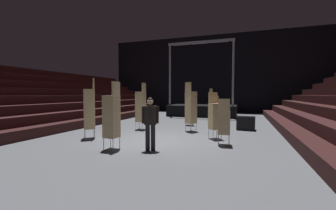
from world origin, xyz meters
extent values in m
cube|color=#515459|center=(0.00, 0.00, -0.05)|extent=(22.00, 30.00, 0.10)
cube|color=black|center=(0.00, 15.00, 4.00)|extent=(22.00, 0.30, 8.00)
cube|color=black|center=(-5.38, 1.00, 0.23)|extent=(0.75, 24.00, 0.45)
cube|color=black|center=(-6.12, 1.00, 0.68)|extent=(0.75, 24.00, 0.45)
cube|color=black|center=(-6.88, 1.00, 1.12)|extent=(0.75, 24.00, 0.45)
cube|color=black|center=(-7.62, 1.00, 1.57)|extent=(0.75, 24.00, 0.45)
cube|color=black|center=(-8.38, 1.00, 2.02)|extent=(0.75, 24.00, 0.45)
cube|color=black|center=(-9.12, 1.00, 2.48)|extent=(0.75, 24.00, 0.45)
cube|color=black|center=(-9.88, 1.00, 2.93)|extent=(0.75, 24.00, 0.45)
cube|color=black|center=(-10.62, 1.00, 3.38)|extent=(0.75, 24.00, 0.45)
cube|color=black|center=(5.38, 1.00, 0.23)|extent=(0.75, 24.00, 0.45)
cube|color=black|center=(6.12, 1.00, 0.68)|extent=(0.75, 24.00, 0.45)
cube|color=black|center=(0.00, 10.54, 0.46)|extent=(5.60, 3.10, 0.93)
cylinder|color=#9EA0A8|center=(-2.55, 9.24, 3.46)|extent=(0.16, 0.16, 5.07)
cylinder|color=#9EA0A8|center=(2.55, 9.24, 3.46)|extent=(0.16, 0.16, 5.07)
cube|color=#9EA0A8|center=(0.00, 9.24, 6.00)|extent=(5.30, 0.20, 0.20)
cylinder|color=black|center=(-2.30, 9.24, 5.78)|extent=(0.18, 0.18, 0.22)
cylinder|color=black|center=(-0.77, 9.24, 5.78)|extent=(0.18, 0.18, 0.22)
cylinder|color=black|center=(0.77, 9.24, 5.78)|extent=(0.18, 0.18, 0.22)
cylinder|color=black|center=(2.30, 9.24, 5.78)|extent=(0.18, 0.18, 0.22)
cylinder|color=black|center=(0.49, -1.50, 0.44)|extent=(0.15, 0.15, 0.87)
cylinder|color=black|center=(0.33, -1.57, 0.44)|extent=(0.15, 0.15, 0.87)
cube|color=silver|center=(0.43, -1.59, 1.18)|extent=(0.21, 0.16, 0.62)
cube|color=black|center=(0.41, -1.54, 1.18)|extent=(0.46, 0.37, 0.62)
cube|color=black|center=(0.46, -1.64, 1.26)|extent=(0.06, 0.03, 0.40)
cylinder|color=black|center=(0.62, -1.44, 1.20)|extent=(0.13, 0.13, 0.57)
cylinder|color=black|center=(0.20, -1.63, 1.20)|extent=(0.13, 0.13, 0.57)
sphere|color=#DBAD89|center=(0.41, -1.54, 1.64)|extent=(0.20, 0.20, 0.20)
sphere|color=black|center=(0.41, -1.54, 1.69)|extent=(0.17, 0.17, 0.17)
cylinder|color=#B2B5BA|center=(2.47, 1.09, 0.20)|extent=(0.02, 0.02, 0.40)
cylinder|color=#B2B5BA|center=(2.17, 0.86, 0.20)|extent=(0.02, 0.02, 0.40)
cylinder|color=#B2B5BA|center=(2.25, 1.39, 0.20)|extent=(0.02, 0.02, 0.40)
cylinder|color=#B2B5BA|center=(1.94, 1.17, 0.20)|extent=(0.02, 0.02, 0.40)
cube|color=tan|center=(2.21, 1.13, 0.44)|extent=(0.61, 0.61, 0.08)
cube|color=tan|center=(2.21, 1.13, 0.53)|extent=(0.61, 0.61, 0.08)
cube|color=tan|center=(2.21, 1.13, 0.61)|extent=(0.61, 0.61, 0.08)
cube|color=tan|center=(2.21, 1.13, 0.70)|extent=(0.61, 0.61, 0.08)
cube|color=tan|center=(2.21, 1.13, 0.78)|extent=(0.61, 0.61, 0.08)
cube|color=tan|center=(2.21, 1.13, 0.87)|extent=(0.61, 0.61, 0.08)
cube|color=tan|center=(2.21, 1.13, 0.95)|extent=(0.61, 0.61, 0.08)
cube|color=tan|center=(2.21, 1.13, 1.04)|extent=(0.61, 0.61, 0.08)
cube|color=tan|center=(2.21, 1.13, 1.12)|extent=(0.61, 0.61, 0.08)
cube|color=tan|center=(2.21, 1.13, 1.21)|extent=(0.61, 0.61, 0.08)
cube|color=tan|center=(2.21, 1.13, 1.29)|extent=(0.61, 0.61, 0.08)
cube|color=tan|center=(2.21, 1.13, 1.38)|extent=(0.61, 0.61, 0.08)
cube|color=tan|center=(2.21, 1.13, 1.46)|extent=(0.61, 0.61, 0.08)
cube|color=tan|center=(2.09, 1.28, 1.73)|extent=(0.36, 0.28, 0.46)
cylinder|color=#B2B5BA|center=(-2.05, 2.14, 0.20)|extent=(0.02, 0.02, 0.40)
cylinder|color=#B2B5BA|center=(-2.04, 2.52, 0.20)|extent=(0.02, 0.02, 0.40)
cylinder|color=#B2B5BA|center=(-1.67, 2.13, 0.20)|extent=(0.02, 0.02, 0.40)
cylinder|color=#B2B5BA|center=(-1.66, 2.51, 0.20)|extent=(0.02, 0.02, 0.40)
cube|color=tan|center=(-1.86, 2.32, 0.44)|extent=(0.46, 0.46, 0.08)
cube|color=tan|center=(-1.86, 2.32, 0.53)|extent=(0.46, 0.46, 0.08)
cube|color=tan|center=(-1.86, 2.32, 0.61)|extent=(0.46, 0.46, 0.08)
cube|color=tan|center=(-1.86, 2.32, 0.70)|extent=(0.46, 0.46, 0.08)
cube|color=tan|center=(-1.86, 2.32, 0.78)|extent=(0.46, 0.46, 0.08)
cube|color=tan|center=(-1.86, 2.32, 0.87)|extent=(0.46, 0.46, 0.08)
cube|color=tan|center=(-1.86, 2.32, 0.95)|extent=(0.46, 0.46, 0.08)
cube|color=tan|center=(-1.86, 2.32, 1.04)|extent=(0.46, 0.46, 0.08)
cube|color=tan|center=(-1.86, 2.32, 1.12)|extent=(0.46, 0.46, 0.08)
cube|color=tan|center=(-1.86, 2.32, 1.21)|extent=(0.46, 0.46, 0.08)
cube|color=tan|center=(-1.86, 2.32, 1.29)|extent=(0.46, 0.46, 0.08)
cube|color=tan|center=(-1.86, 2.32, 1.38)|extent=(0.46, 0.46, 0.08)
cube|color=tan|center=(-1.86, 2.32, 1.46)|extent=(0.46, 0.46, 0.08)
cube|color=tan|center=(-1.86, 2.32, 1.55)|extent=(0.46, 0.46, 0.08)
cube|color=tan|center=(-1.86, 2.32, 1.63)|extent=(0.46, 0.46, 0.08)
cube|color=tan|center=(-1.86, 2.32, 1.72)|extent=(0.46, 0.46, 0.08)
cube|color=tan|center=(-1.86, 2.32, 1.80)|extent=(0.46, 0.46, 0.08)
cube|color=tan|center=(-1.86, 2.32, 1.89)|extent=(0.46, 0.46, 0.08)
cube|color=tan|center=(-1.86, 2.32, 1.97)|extent=(0.46, 0.46, 0.08)
cube|color=tan|center=(-1.66, 2.32, 2.25)|extent=(0.06, 0.41, 0.46)
cylinder|color=#B2B5BA|center=(0.10, 4.46, 0.20)|extent=(0.02, 0.02, 0.40)
cylinder|color=#B2B5BA|center=(0.01, 4.83, 0.20)|extent=(0.02, 0.02, 0.40)
cylinder|color=#B2B5BA|center=(0.47, 4.56, 0.20)|extent=(0.02, 0.02, 0.40)
cylinder|color=#B2B5BA|center=(0.37, 4.93, 0.20)|extent=(0.02, 0.02, 0.40)
cube|color=tan|center=(0.24, 4.69, 0.44)|extent=(0.54, 0.54, 0.08)
cube|color=tan|center=(0.24, 4.69, 0.53)|extent=(0.54, 0.54, 0.08)
cube|color=tan|center=(0.24, 4.69, 0.61)|extent=(0.54, 0.54, 0.08)
cube|color=tan|center=(0.24, 4.69, 0.70)|extent=(0.54, 0.54, 0.08)
cube|color=tan|center=(0.24, 4.69, 0.78)|extent=(0.54, 0.54, 0.08)
cube|color=tan|center=(0.24, 4.69, 0.87)|extent=(0.54, 0.54, 0.08)
cube|color=tan|center=(0.24, 4.69, 0.95)|extent=(0.54, 0.54, 0.08)
cube|color=tan|center=(0.24, 4.69, 1.04)|extent=(0.54, 0.54, 0.08)
cube|color=tan|center=(0.24, 4.69, 1.12)|extent=(0.54, 0.54, 0.08)
cube|color=tan|center=(0.24, 4.69, 1.21)|extent=(0.54, 0.54, 0.08)
cube|color=tan|center=(0.24, 4.69, 1.29)|extent=(0.54, 0.54, 0.08)
cube|color=tan|center=(0.24, 4.69, 1.38)|extent=(0.54, 0.54, 0.08)
cube|color=tan|center=(0.24, 4.69, 1.46)|extent=(0.54, 0.54, 0.08)
cube|color=tan|center=(0.43, 4.74, 1.73)|extent=(0.15, 0.40, 0.46)
cylinder|color=#B2B5BA|center=(-1.11, -1.98, 0.20)|extent=(0.02, 0.02, 0.40)
cylinder|color=#B2B5BA|center=(-1.09, -1.60, 0.20)|extent=(0.02, 0.02, 0.40)
cylinder|color=#B2B5BA|center=(-0.73, -2.00, 0.20)|extent=(0.02, 0.02, 0.40)
cylinder|color=#B2B5BA|center=(-0.71, -1.62, 0.20)|extent=(0.02, 0.02, 0.40)
cube|color=tan|center=(-0.91, -1.80, 0.44)|extent=(0.46, 0.46, 0.08)
cube|color=tan|center=(-0.91, -1.80, 0.53)|extent=(0.46, 0.46, 0.08)
cube|color=tan|center=(-0.91, -1.80, 0.61)|extent=(0.46, 0.46, 0.08)
cube|color=tan|center=(-0.91, -1.80, 0.70)|extent=(0.46, 0.46, 0.08)
cube|color=tan|center=(-0.91, -1.80, 0.78)|extent=(0.46, 0.46, 0.08)
cube|color=tan|center=(-0.91, -1.80, 0.87)|extent=(0.46, 0.46, 0.08)
cube|color=tan|center=(-0.91, -1.80, 0.95)|extent=(0.46, 0.46, 0.08)
cube|color=tan|center=(-0.91, -1.80, 1.04)|extent=(0.46, 0.46, 0.08)
cube|color=tan|center=(-0.91, -1.80, 1.12)|extent=(0.46, 0.46, 0.08)
cube|color=tan|center=(-0.91, -1.80, 1.21)|extent=(0.46, 0.46, 0.08)
cube|color=tan|center=(-0.91, -1.80, 1.29)|extent=(0.46, 0.46, 0.08)
cube|color=tan|center=(-0.91, -1.80, 1.38)|extent=(0.46, 0.46, 0.08)
cube|color=tan|center=(-0.91, -1.80, 1.46)|extent=(0.46, 0.46, 0.08)
cube|color=tan|center=(-0.91, -1.80, 1.55)|extent=(0.46, 0.46, 0.08)
cube|color=tan|center=(-0.91, -1.80, 1.63)|extent=(0.46, 0.46, 0.08)
cube|color=tan|center=(-0.91, -1.80, 1.72)|extent=(0.46, 0.46, 0.08)
cube|color=tan|center=(-0.91, -1.80, 1.80)|extent=(0.46, 0.46, 0.08)
cube|color=tan|center=(-0.72, -1.81, 2.08)|extent=(0.07, 0.41, 0.46)
cylinder|color=#B2B5BA|center=(-2.88, -0.79, 0.20)|extent=(0.02, 0.02, 0.40)
cylinder|color=#B2B5BA|center=(-3.14, -0.51, 0.20)|extent=(0.02, 0.02, 0.40)
cylinder|color=#B2B5BA|center=(-2.60, -0.54, 0.20)|extent=(0.02, 0.02, 0.40)
cylinder|color=#B2B5BA|center=(-2.86, -0.26, 0.20)|extent=(0.02, 0.02, 0.40)
cube|color=tan|center=(-2.87, -0.52, 0.44)|extent=(0.62, 0.62, 0.08)
cube|color=tan|center=(-2.87, -0.52, 0.53)|extent=(0.62, 0.62, 0.08)
cube|color=tan|center=(-2.87, -0.52, 0.61)|extent=(0.62, 0.62, 0.08)
cube|color=tan|center=(-2.87, -0.52, 0.70)|extent=(0.62, 0.62, 0.08)
cube|color=tan|center=(-2.87, -0.52, 0.78)|extent=(0.62, 0.62, 0.08)
cube|color=tan|center=(-2.87, -0.52, 0.87)|extent=(0.62, 0.62, 0.08)
cube|color=tan|center=(-2.87, -0.52, 0.95)|extent=(0.62, 0.62, 0.08)
cube|color=tan|center=(-2.87, -0.52, 1.04)|extent=(0.62, 0.62, 0.08)
cube|color=tan|center=(-2.87, -0.52, 1.12)|extent=(0.62, 0.62, 0.08)
cube|color=tan|center=(-2.87, -0.52, 1.21)|extent=(0.62, 0.62, 0.08)
cube|color=tan|center=(-2.87, -0.52, 1.29)|extent=(0.62, 0.62, 0.08)
cube|color=tan|center=(-2.87, -0.52, 1.38)|extent=(0.62, 0.62, 0.08)
cube|color=tan|center=(-2.87, -0.52, 1.46)|extent=(0.62, 0.62, 0.08)
cube|color=tan|center=(-2.87, -0.52, 1.55)|extent=(0.62, 0.62, 0.08)
cube|color=tan|center=(-2.87, -0.52, 1.63)|extent=(0.62, 0.62, 0.08)
cube|color=tan|center=(-2.87, -0.52, 1.72)|extent=(0.62, 0.62, 0.08)
cube|color=tan|center=(-2.87, -0.52, 1.80)|extent=(0.62, 0.62, 0.08)
cube|color=tan|center=(-2.87, -0.52, 1.89)|extent=(0.62, 0.62, 0.08)
cube|color=tan|center=(-2.87, -0.52, 1.97)|extent=(0.62, 0.62, 0.08)
cube|color=tan|center=(-2.87, -0.52, 2.06)|extent=(0.62, 0.62, 0.08)
cube|color=tan|center=(-2.73, -0.39, 2.33)|extent=(0.31, 0.33, 0.46)
cylinder|color=#B2B5BA|center=(0.76, 2.89, 0.20)|extent=(0.02, 0.02, 0.40)
cylinder|color=#B2B5BA|center=(1.08, 2.68, 0.20)|extent=(0.02, 0.02, 0.40)
cylinder|color=#B2B5BA|center=(0.55, 2.57, 0.20)|extent=(0.02, 0.02, 0.40)
cylinder|color=#B2B5BA|center=(0.87, 2.36, 0.20)|extent=(0.02, 0.02, 0.40)
cube|color=tan|center=(0.82, 2.63, 0.44)|extent=(0.61, 0.61, 0.08)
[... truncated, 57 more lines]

